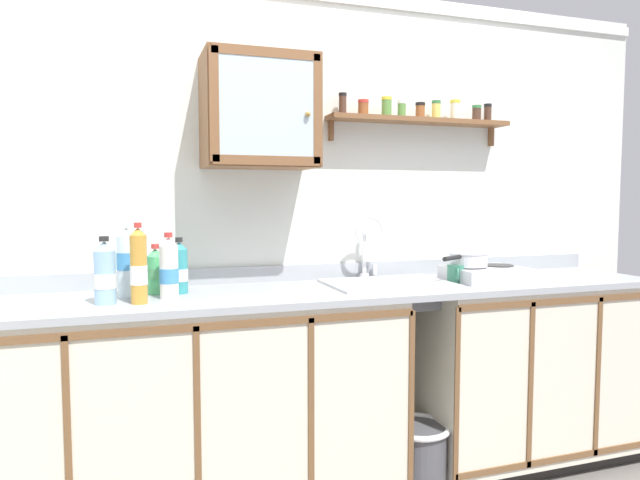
{
  "coord_description": "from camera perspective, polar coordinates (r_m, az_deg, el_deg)",
  "views": [
    {
      "loc": [
        -0.94,
        -2.16,
        1.39
      ],
      "look_at": [
        -0.07,
        0.41,
        1.18
      ],
      "focal_mm": 32.14,
      "sensor_mm": 36.0,
      "label": 1
    }
  ],
  "objects": [
    {
      "name": "back_wall",
      "position": [
        2.93,
        0.1,
        1.09
      ],
      "size": [
        3.87,
        0.07,
        2.43
      ],
      "color": "silver",
      "rests_on": "ground"
    },
    {
      "name": "lower_cabinet_run",
      "position": [
        2.63,
        -12.86,
        -16.12
      ],
      "size": [
        1.84,
        0.6,
        0.94
      ],
      "color": "black",
      "rests_on": "ground"
    },
    {
      "name": "lower_cabinet_run_right",
      "position": [
        3.27,
        19.61,
        -12.14
      ],
      "size": [
        1.21,
        0.6,
        0.94
      ],
      "color": "black",
      "rests_on": "ground"
    },
    {
      "name": "countertop",
      "position": [
        2.66,
        2.32,
        -5.07
      ],
      "size": [
        3.23,
        0.62,
        0.03
      ],
      "primitive_type": "cube",
      "color": "#9EA3A8",
      "rests_on": "lower_cabinet_run"
    },
    {
      "name": "backsplash",
      "position": [
        2.92,
        0.32,
        -3.15
      ],
      "size": [
        3.23,
        0.02,
        0.08
      ],
      "primitive_type": "cube",
      "color": "#9EA3A8",
      "rests_on": "countertop"
    },
    {
      "name": "sink",
      "position": [
        2.79,
        6.57,
        -4.66
      ],
      "size": [
        0.58,
        0.46,
        0.43
      ],
      "color": "silver",
      "rests_on": "countertop"
    },
    {
      "name": "hot_plate_stove",
      "position": [
        3.0,
        16.2,
        -3.22
      ],
      "size": [
        0.38,
        0.31,
        0.07
      ],
      "color": "silver",
      "rests_on": "countertop"
    },
    {
      "name": "saucepan",
      "position": [
        2.96,
        14.5,
        -1.81
      ],
      "size": [
        0.32,
        0.23,
        0.07
      ],
      "color": "silver",
      "rests_on": "hot_plate_stove"
    },
    {
      "name": "bottle_water_clear_0",
      "position": [
        2.51,
        -18.67,
        -2.1
      ],
      "size": [
        0.08,
        0.08,
        0.31
      ],
      "color": "silver",
      "rests_on": "countertop"
    },
    {
      "name": "bottle_opaque_white_1",
      "position": [
        2.44,
        -14.81,
        -2.85
      ],
      "size": [
        0.08,
        0.08,
        0.27
      ],
      "color": "white",
      "rests_on": "countertop"
    },
    {
      "name": "bottle_juice_amber_2",
      "position": [
        2.35,
        -17.61,
        -2.63
      ],
      "size": [
        0.07,
        0.07,
        0.32
      ],
      "color": "gold",
      "rests_on": "countertop"
    },
    {
      "name": "bottle_water_blue_3",
      "position": [
        2.39,
        -20.63,
        -3.21
      ],
      "size": [
        0.08,
        0.08,
        0.27
      ],
      "color": "#8CB7E0",
      "rests_on": "countertop"
    },
    {
      "name": "bottle_soda_green_4",
      "position": [
        2.58,
        -16.05,
        -3.03
      ],
      "size": [
        0.08,
        0.08,
        0.22
      ],
      "color": "#4CB266",
      "rests_on": "countertop"
    },
    {
      "name": "bottle_detergent_teal_5",
      "position": [
        2.56,
        -13.82,
        -2.81
      ],
      "size": [
        0.07,
        0.07,
        0.24
      ],
      "color": "teal",
      "rests_on": "countertop"
    },
    {
      "name": "mug",
      "position": [
        2.88,
        13.36,
        -3.28
      ],
      "size": [
        0.08,
        0.12,
        0.09
      ],
      "color": "#337259",
      "rests_on": "countertop"
    },
    {
      "name": "wall_cabinet",
      "position": [
        2.68,
        -6.06,
        12.57
      ],
      "size": [
        0.51,
        0.35,
        0.51
      ],
      "color": "brown"
    },
    {
      "name": "spice_shelf",
      "position": [
        3.08,
        9.94,
        11.95
      ],
      "size": [
        1.0,
        0.14,
        0.23
      ],
      "color": "brown"
    },
    {
      "name": "trash_bin",
      "position": [
        2.89,
        9.71,
        -20.54
      ],
      "size": [
        0.31,
        0.31,
        0.34
      ],
      "color": "#4C4C51",
      "rests_on": "ground"
    }
  ]
}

